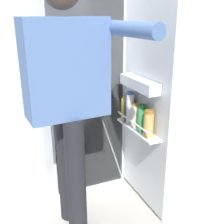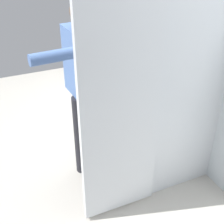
% 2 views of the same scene
% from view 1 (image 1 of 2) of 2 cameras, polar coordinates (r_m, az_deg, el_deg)
% --- Properties ---
extents(ground_plane, '(5.36, 5.36, 0.00)m').
position_cam_1_polar(ground_plane, '(2.19, -1.84, -18.65)').
color(ground_plane, '#B7B2A8').
extents(kitchen_wall, '(4.40, 0.10, 2.60)m').
position_cam_1_polar(kitchen_wall, '(2.60, -10.24, 18.05)').
color(kitchen_wall, silver).
rests_on(kitchen_wall, ground_plane).
extents(refrigerator, '(0.63, 1.21, 1.79)m').
position_cam_1_polar(refrigerator, '(2.26, -6.48, 7.72)').
color(refrigerator, silver).
rests_on(refrigerator, ground_plane).
extents(person, '(0.58, 0.74, 1.57)m').
position_cam_1_polar(person, '(1.62, -8.97, 4.69)').
color(person, black).
rests_on(person, ground_plane).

